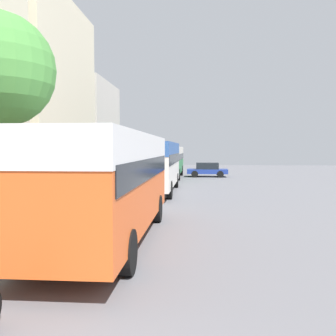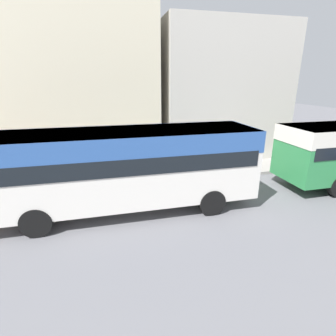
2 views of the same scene
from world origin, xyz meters
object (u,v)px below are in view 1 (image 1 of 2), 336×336
at_px(pedestrian_walking_away, 35,191).
at_px(bus_lead, 107,172).
at_px(bus_following, 154,160).
at_px(car_crossing, 207,169).
at_px(pedestrian_near_curb, 115,169).
at_px(bus_third_in_line, 168,158).

bearing_deg(pedestrian_walking_away, bus_lead, -46.01).
bearing_deg(bus_following, bus_lead, -89.78).
bearing_deg(car_crossing, bus_following, 164.78).
bearing_deg(pedestrian_walking_away, pedestrian_near_curb, 89.00).
height_order(bus_lead, pedestrian_walking_away, bus_lead).
xyz_separation_m(bus_lead, pedestrian_walking_away, (-4.14, 4.29, -1.08)).
bearing_deg(bus_following, pedestrian_walking_away, -117.13).
bearing_deg(bus_lead, pedestrian_walking_away, 133.99).
relative_size(bus_third_in_line, pedestrian_near_curb, 5.26).
distance_m(bus_lead, bus_third_in_line, 24.22).
bearing_deg(bus_third_in_line, car_crossing, 19.03).
relative_size(bus_following, bus_third_in_line, 1.02).
distance_m(bus_following, bus_third_in_line, 11.93).
distance_m(bus_third_in_line, pedestrian_walking_away, 20.34).
bearing_deg(bus_third_in_line, bus_lead, -89.67).
bearing_deg(car_crossing, pedestrian_near_curb, 134.36).
bearing_deg(car_crossing, bus_third_in_line, 109.03).
xyz_separation_m(car_crossing, pedestrian_near_curb, (-7.44, -7.28, 0.37)).
xyz_separation_m(bus_following, bus_third_in_line, (-0.09, 11.93, -0.12)).
bearing_deg(bus_following, car_crossing, 74.78).
distance_m(bus_following, pedestrian_walking_away, 9.04).
relative_size(bus_lead, pedestrian_walking_away, 5.91).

